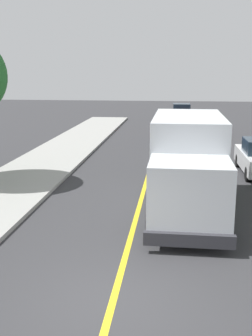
{
  "coord_description": "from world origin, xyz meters",
  "views": [
    {
      "loc": [
        1.21,
        -7.86,
        4.74
      ],
      "look_at": [
        -0.48,
        6.37,
        1.4
      ],
      "focal_mm": 44.84,
      "sensor_mm": 36.0,
      "label": 1
    }
  ],
  "objects_px": {
    "parked_car_furthest": "(181,113)",
    "parked_car_mid": "(186,132)",
    "box_truck": "(188,159)",
    "parked_car_far": "(191,122)",
    "parked_car_near": "(192,152)"
  },
  "relations": [
    {
      "from": "parked_car_mid",
      "to": "parked_car_far",
      "type": "relative_size",
      "value": 1.0
    },
    {
      "from": "parked_car_mid",
      "to": "parked_car_furthest",
      "type": "bearing_deg",
      "value": 90.94
    },
    {
      "from": "box_truck",
      "to": "parked_car_far",
      "type": "relative_size",
      "value": 1.61
    },
    {
      "from": "box_truck",
      "to": "parked_car_furthest",
      "type": "xyz_separation_m",
      "value": [
        0.07,
        26.15,
        -0.97
      ]
    },
    {
      "from": "box_truck",
      "to": "parked_car_furthest",
      "type": "bearing_deg",
      "value": 89.85
    },
    {
      "from": "parked_car_furthest",
      "to": "parked_car_mid",
      "type": "bearing_deg",
      "value": -89.06
    },
    {
      "from": "box_truck",
      "to": "parked_car_far",
      "type": "xyz_separation_m",
      "value": [
        0.71,
        19.3,
        -0.97
      ]
    },
    {
      "from": "parked_car_mid",
      "to": "parked_car_furthest",
      "type": "relative_size",
      "value": 1.0
    },
    {
      "from": "parked_car_far",
      "to": "parked_car_furthest",
      "type": "distance_m",
      "value": 6.88
    },
    {
      "from": "parked_car_mid",
      "to": "parked_car_furthest",
      "type": "height_order",
      "value": "same"
    },
    {
      "from": "parked_car_mid",
      "to": "parked_car_far",
      "type": "height_order",
      "value": "same"
    },
    {
      "from": "box_truck",
      "to": "parked_car_near",
      "type": "distance_m",
      "value": 6.54
    },
    {
      "from": "box_truck",
      "to": "parked_car_near",
      "type": "xyz_separation_m",
      "value": [
        0.4,
        6.46,
        -0.97
      ]
    },
    {
      "from": "parked_car_furthest",
      "to": "box_truck",
      "type": "bearing_deg",
      "value": -90.15
    },
    {
      "from": "parked_car_mid",
      "to": "parked_car_furthest",
      "type": "xyz_separation_m",
      "value": [
        -0.21,
        12.57,
        0.0
      ]
    }
  ]
}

